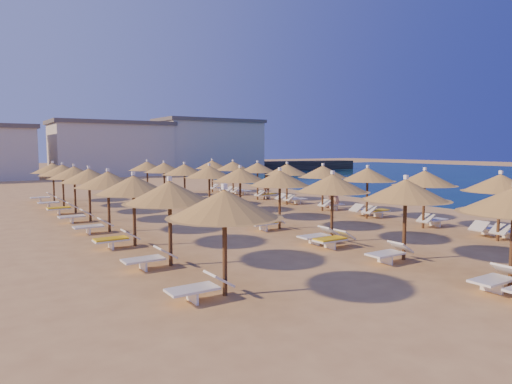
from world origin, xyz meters
TOP-DOWN VIEW (x-y plane):
  - ground at (0.00, 0.00)m, footprint 220.00×220.00m
  - jetty at (29.56, 45.80)m, footprint 30.25×7.00m
  - hotel_blocks at (2.68, 45.57)m, footprint 47.63×9.06m
  - parasol_row_east at (2.82, 1.63)m, footprint 2.94×34.51m
  - parasol_row_west at (-2.86, 1.63)m, footprint 2.94×34.51m
  - parasol_row_inland at (-9.65, 5.14)m, footprint 2.94×27.49m
  - loungers at (-2.25, 2.20)m, footprint 15.50×32.22m
  - beachgoer_c at (3.62, 10.48)m, footprint 1.09×1.05m
  - beachgoer_a at (3.79, 3.27)m, footprint 0.53×0.69m
  - beachgoer_b at (4.10, 3.97)m, footprint 0.97×1.05m

SIDE VIEW (x-z plane):
  - ground at x=0.00m, z-range 0.00..0.00m
  - loungers at x=-2.25m, z-range 0.01..0.67m
  - jetty at x=29.56m, z-range 0.00..1.50m
  - beachgoer_a at x=3.79m, z-range 0.00..1.68m
  - beachgoer_b at x=4.10m, z-range 0.00..1.74m
  - beachgoer_c at x=3.62m, z-range 0.00..1.83m
  - parasol_row_east at x=2.82m, z-range 0.87..3.70m
  - parasol_row_west at x=-2.86m, z-range 0.87..3.70m
  - parasol_row_inland at x=-9.65m, z-range 0.87..3.70m
  - hotel_blocks at x=2.68m, z-range -0.35..7.75m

